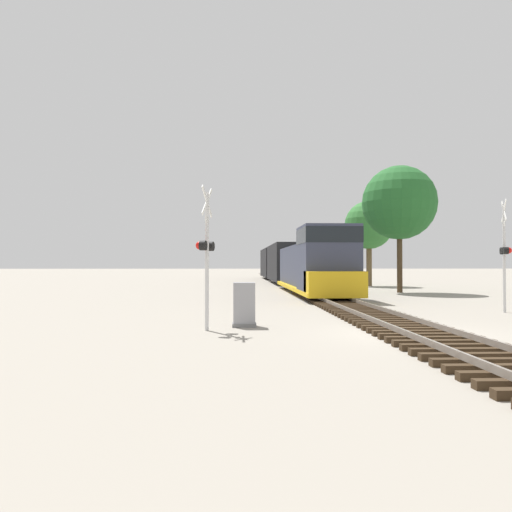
% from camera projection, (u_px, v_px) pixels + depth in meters
% --- Properties ---
extents(ground_plane, '(400.00, 400.00, 0.00)m').
position_uv_depth(ground_plane, '(414.00, 334.00, 14.45)').
color(ground_plane, gray).
extents(rail_track_bed, '(2.60, 160.00, 0.31)m').
position_uv_depth(rail_track_bed, '(414.00, 330.00, 14.45)').
color(rail_track_bed, '#382819').
rests_on(rail_track_bed, ground).
extents(freight_train, '(3.08, 49.78, 4.17)m').
position_uv_depth(freight_train, '(287.00, 264.00, 50.08)').
color(freight_train, '#33384C').
rests_on(freight_train, ground).
extents(crossing_signal_near, '(0.55, 1.01, 4.43)m').
position_uv_depth(crossing_signal_near, '(206.00, 250.00, 15.33)').
color(crossing_signal_near, silver).
rests_on(crossing_signal_near, ground).
extents(crossing_signal_far, '(0.57, 1.01, 4.76)m').
position_uv_depth(crossing_signal_far, '(505.00, 251.00, 20.98)').
color(crossing_signal_far, silver).
rests_on(crossing_signal_far, ground).
extents(relay_cabinet, '(0.77, 0.65, 1.44)m').
position_uv_depth(relay_cabinet, '(244.00, 305.00, 16.26)').
color(relay_cabinet, slate).
rests_on(relay_cabinet, ground).
extents(tree_far_right, '(5.27, 5.27, 9.05)m').
position_uv_depth(tree_far_right, '(399.00, 203.00, 35.55)').
color(tree_far_right, '#473521').
rests_on(tree_far_right, ground).
extents(tree_mid_background, '(4.45, 4.45, 7.87)m').
position_uv_depth(tree_mid_background, '(369.00, 225.00, 45.96)').
color(tree_mid_background, brown).
rests_on(tree_mid_background, ground).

